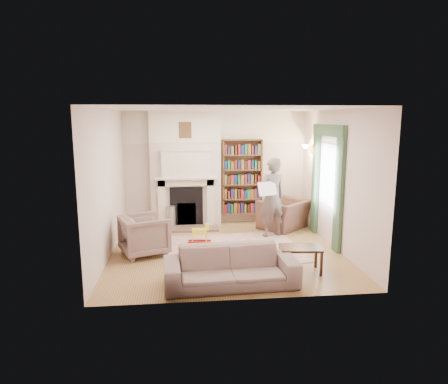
{
  "coord_description": "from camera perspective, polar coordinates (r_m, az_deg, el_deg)",
  "views": [
    {
      "loc": [
        -0.84,
        -7.67,
        2.63
      ],
      "look_at": [
        0.0,
        0.25,
        1.15
      ],
      "focal_mm": 32.0,
      "sensor_mm": 36.0,
      "label": 1
    }
  ],
  "objects": [
    {
      "name": "board_game",
      "position": [
        8.26,
        -1.19,
        -7.85
      ],
      "size": [
        0.41,
        0.41,
        0.03
      ],
      "primitive_type": "cube",
      "rotation": [
        0.0,
        0.0,
        0.35
      ],
      "color": "#DDC24E",
      "rests_on": "rug"
    },
    {
      "name": "pelmet",
      "position": [
        8.62,
        14.69,
        8.53
      ],
      "size": [
        0.09,
        1.7,
        0.24
      ],
      "primitive_type": "cube",
      "color": "#304B31",
      "rests_on": "wall_right"
    },
    {
      "name": "wall_back",
      "position": [
        10.03,
        -1.2,
        3.48
      ],
      "size": [
        4.5,
        0.0,
        4.5
      ],
      "primitive_type": "plane",
      "rotation": [
        1.57,
        0.0,
        0.0
      ],
      "color": "white",
      "rests_on": "floor"
    },
    {
      "name": "ceiling",
      "position": [
        7.72,
        0.2,
        11.79
      ],
      "size": [
        4.5,
        4.5,
        0.0
      ],
      "primitive_type": "plane",
      "rotation": [
        3.14,
        0.0,
        0.0
      ],
      "color": "white",
      "rests_on": "wall_back"
    },
    {
      "name": "wall_front",
      "position": [
        5.62,
        2.68,
        -2.12
      ],
      "size": [
        4.5,
        0.0,
        4.5
      ],
      "primitive_type": "plane",
      "rotation": [
        -1.57,
        0.0,
        0.0
      ],
      "color": "white",
      "rests_on": "floor"
    },
    {
      "name": "curtain_left",
      "position": [
        8.1,
        16.1,
        -0.06
      ],
      "size": [
        0.07,
        0.32,
        2.4
      ],
      "primitive_type": "cube",
      "color": "#304B31",
      "rests_on": "floor"
    },
    {
      "name": "rug",
      "position": [
        8.22,
        1.12,
        -8.09
      ],
      "size": [
        2.86,
        2.28,
        0.01
      ],
      "primitive_type": "cube",
      "rotation": [
        0.0,
        0.0,
        0.07
      ],
      "color": "beige",
      "rests_on": "floor"
    },
    {
      "name": "paraffin_heater",
      "position": [
        9.74,
        -7.62,
        -3.56
      ],
      "size": [
        0.25,
        0.25,
        0.55
      ],
      "primitive_type": "cylinder",
      "rotation": [
        0.0,
        0.0,
        -0.04
      ],
      "color": "#AAADB1",
      "rests_on": "floor"
    },
    {
      "name": "comic_annuals",
      "position": [
        7.85,
        1.62,
        -8.89
      ],
      "size": [
        1.0,
        0.94,
        0.02
      ],
      "color": "red",
      "rests_on": "rug"
    },
    {
      "name": "rocking_horse",
      "position": [
        8.55,
        -3.53,
        -5.92
      ],
      "size": [
        0.5,
        0.24,
        0.42
      ],
      "primitive_type": null,
      "rotation": [
        0.0,
        0.0,
        -0.1
      ],
      "color": "yellow",
      "rests_on": "rug"
    },
    {
      "name": "window",
      "position": [
        8.72,
        14.68,
        2.4
      ],
      "size": [
        0.02,
        0.9,
        1.3
      ],
      "primitive_type": "cube",
      "color": "silver",
      "rests_on": "wall_right"
    },
    {
      "name": "bookcase",
      "position": [
        10.01,
        2.58,
        2.16
      ],
      "size": [
        1.0,
        0.24,
        1.85
      ],
      "primitive_type": "cube",
      "color": "brown",
      "rests_on": "floor"
    },
    {
      "name": "armchair_reading",
      "position": [
        9.72,
        8.59,
        -3.16
      ],
      "size": [
        1.43,
        1.42,
        0.7
      ],
      "primitive_type": "imported",
      "rotation": [
        0.0,
        0.0,
        3.85
      ],
      "color": "#4E2C29",
      "rests_on": "floor"
    },
    {
      "name": "wall_sconce",
      "position": [
        9.64,
        11.36,
        5.98
      ],
      "size": [
        0.2,
        0.24,
        0.24
      ],
      "primitive_type": null,
      "color": "gold",
      "rests_on": "wall_right"
    },
    {
      "name": "wall_left",
      "position": [
        7.9,
        -16.27,
        1.14
      ],
      "size": [
        0.0,
        4.5,
        4.5
      ],
      "primitive_type": "plane",
      "rotation": [
        1.57,
        0.0,
        1.57
      ],
      "color": "white",
      "rests_on": "floor"
    },
    {
      "name": "game_box_lid",
      "position": [
        8.25,
        -2.86,
        -7.82
      ],
      "size": [
        0.3,
        0.2,
        0.05
      ],
      "primitive_type": "cube",
      "rotation": [
        0.0,
        0.0,
        -0.02
      ],
      "color": "red",
      "rests_on": "rug"
    },
    {
      "name": "man_reading",
      "position": [
        8.93,
        6.85,
        -0.78
      ],
      "size": [
        0.75,
        0.61,
        1.78
      ],
      "primitive_type": "imported",
      "rotation": [
        0.0,
        0.0,
        3.46
      ],
      "color": "#5E514B",
      "rests_on": "floor"
    },
    {
      "name": "newspaper",
      "position": [
        8.66,
        6.21,
        0.47
      ],
      "size": [
        0.45,
        0.26,
        0.29
      ],
      "primitive_type": "cube",
      "rotation": [
        -0.35,
        0.0,
        0.32
      ],
      "color": "white",
      "rests_on": "man_reading"
    },
    {
      "name": "sofa",
      "position": [
        6.43,
        0.96,
        -10.65
      ],
      "size": [
        2.14,
        0.93,
        0.61
      ],
      "primitive_type": "imported",
      "rotation": [
        0.0,
        0.0,
        0.05
      ],
      "color": "gray",
      "rests_on": "floor"
    },
    {
      "name": "coffee_table",
      "position": [
        7.11,
        10.82,
        -9.43
      ],
      "size": [
        0.74,
        0.51,
        0.45
      ],
      "primitive_type": null,
      "rotation": [
        0.0,
        0.0,
        -0.09
      ],
      "color": "black",
      "rests_on": "floor"
    },
    {
      "name": "wall_right",
      "position": [
        8.36,
        15.72,
        1.67
      ],
      "size": [
        0.0,
        4.5,
        4.5
      ],
      "primitive_type": "plane",
      "rotation": [
        1.57,
        0.0,
        -1.57
      ],
      "color": "white",
      "rests_on": "floor"
    },
    {
      "name": "armchair_left",
      "position": [
        7.96,
        -11.3,
        -6.03
      ],
      "size": [
        1.1,
        1.09,
        0.78
      ],
      "primitive_type": "imported",
      "rotation": [
        0.0,
        0.0,
        1.95
      ],
      "color": "gray",
      "rests_on": "floor"
    },
    {
      "name": "fireplace",
      "position": [
        9.8,
        -5.48,
        3.19
      ],
      "size": [
        1.7,
        0.58,
        2.8
      ],
      "color": "white",
      "rests_on": "floor"
    },
    {
      "name": "curtain_right",
      "position": [
        9.39,
        12.92,
        1.5
      ],
      "size": [
        0.07,
        0.32,
        2.4
      ],
      "primitive_type": "cube",
      "color": "#304B31",
      "rests_on": "floor"
    },
    {
      "name": "floor",
      "position": [
        8.15,
        0.19,
        -8.29
      ],
      "size": [
        4.5,
        4.5,
        0.0
      ],
      "primitive_type": "plane",
      "color": "brown",
      "rests_on": "ground"
    }
  ]
}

